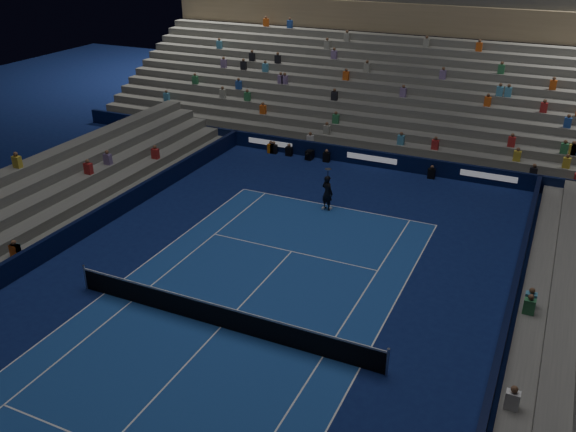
# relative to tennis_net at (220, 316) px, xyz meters

# --- Properties ---
(ground) EXTENTS (90.00, 90.00, 0.00)m
(ground) POSITION_rel_tennis_net_xyz_m (0.00, 0.00, -0.50)
(ground) COLOR #0D194F
(ground) RESTS_ON ground
(court_surface) EXTENTS (10.97, 23.77, 0.01)m
(court_surface) POSITION_rel_tennis_net_xyz_m (0.00, 0.00, -0.50)
(court_surface) COLOR navy
(court_surface) RESTS_ON ground
(sponsor_barrier_far) EXTENTS (44.00, 0.25, 1.00)m
(sponsor_barrier_far) POSITION_rel_tennis_net_xyz_m (0.00, 18.50, -0.00)
(sponsor_barrier_far) COLOR black
(sponsor_barrier_far) RESTS_ON ground
(sponsor_barrier_east) EXTENTS (0.25, 37.00, 1.00)m
(sponsor_barrier_east) POSITION_rel_tennis_net_xyz_m (9.70, 0.00, -0.00)
(sponsor_barrier_east) COLOR black
(sponsor_barrier_east) RESTS_ON ground
(sponsor_barrier_west) EXTENTS (0.25, 37.00, 1.00)m
(sponsor_barrier_west) POSITION_rel_tennis_net_xyz_m (-9.70, 0.00, -0.00)
(sponsor_barrier_west) COLOR black
(sponsor_barrier_west) RESTS_ON ground
(grandstand_main) EXTENTS (44.00, 15.20, 11.20)m
(grandstand_main) POSITION_rel_tennis_net_xyz_m (0.00, 27.90, 2.87)
(grandstand_main) COLOR #61615D
(grandstand_main) RESTS_ON ground
(tennis_net) EXTENTS (12.90, 0.10, 1.10)m
(tennis_net) POSITION_rel_tennis_net_xyz_m (0.00, 0.00, 0.00)
(tennis_net) COLOR #B2B2B7
(tennis_net) RESTS_ON ground
(tennis_player) EXTENTS (0.81, 0.68, 1.90)m
(tennis_player) POSITION_rel_tennis_net_xyz_m (-0.22, 11.39, 0.44)
(tennis_player) COLOR black
(tennis_player) RESTS_ON ground
(broadcast_camera) EXTENTS (0.45, 0.89, 0.58)m
(broadcast_camera) POSITION_rel_tennis_net_xyz_m (-4.00, 17.93, -0.20)
(broadcast_camera) COLOR black
(broadcast_camera) RESTS_ON ground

